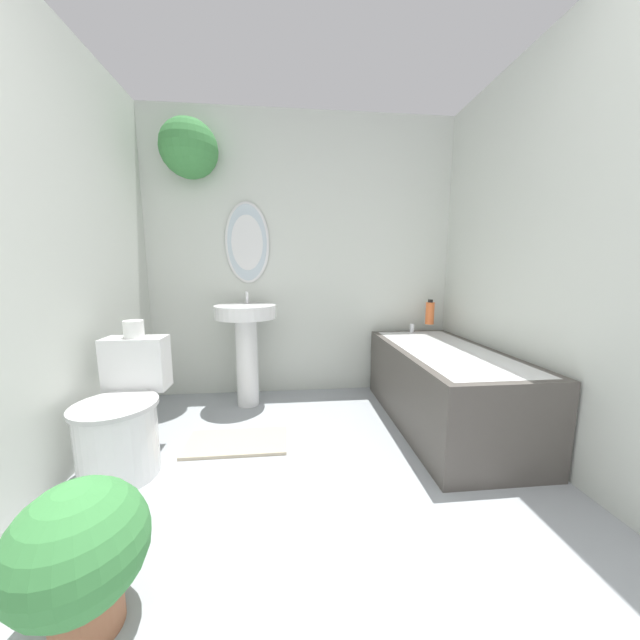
{
  "coord_description": "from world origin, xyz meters",
  "views": [
    {
      "loc": [
        -0.14,
        -0.21,
        1.08
      ],
      "look_at": [
        0.05,
        1.63,
        0.8
      ],
      "focal_mm": 18.0,
      "sensor_mm": 36.0,
      "label": 1
    }
  ],
  "objects_px": {
    "bathtub": "(443,385)",
    "toilet": "(123,421)",
    "pedestal_sink": "(246,336)",
    "potted_plant": "(80,552)",
    "shampoo_bottle": "(430,313)",
    "toilet_paper_roll": "(134,329)"
  },
  "relations": [
    {
      "from": "shampoo_bottle",
      "to": "toilet_paper_roll",
      "type": "relative_size",
      "value": 1.95
    },
    {
      "from": "toilet_paper_roll",
      "to": "bathtub",
      "type": "bearing_deg",
      "value": 3.82
    },
    {
      "from": "toilet",
      "to": "pedestal_sink",
      "type": "relative_size",
      "value": 0.76
    },
    {
      "from": "pedestal_sink",
      "to": "potted_plant",
      "type": "relative_size",
      "value": 1.94
    },
    {
      "from": "bathtub",
      "to": "toilet_paper_roll",
      "type": "bearing_deg",
      "value": -176.18
    },
    {
      "from": "toilet",
      "to": "shampoo_bottle",
      "type": "bearing_deg",
      "value": 23.6
    },
    {
      "from": "pedestal_sink",
      "to": "shampoo_bottle",
      "type": "relative_size",
      "value": 4.28
    },
    {
      "from": "pedestal_sink",
      "to": "potted_plant",
      "type": "bearing_deg",
      "value": -99.66
    },
    {
      "from": "pedestal_sink",
      "to": "potted_plant",
      "type": "distance_m",
      "value": 1.72
    },
    {
      "from": "shampoo_bottle",
      "to": "bathtub",
      "type": "bearing_deg",
      "value": -104.11
    },
    {
      "from": "pedestal_sink",
      "to": "potted_plant",
      "type": "xyz_separation_m",
      "value": [
        -0.28,
        -1.66,
        -0.3
      ]
    },
    {
      "from": "shampoo_bottle",
      "to": "toilet_paper_roll",
      "type": "bearing_deg",
      "value": -161.31
    },
    {
      "from": "bathtub",
      "to": "toilet",
      "type": "bearing_deg",
      "value": -170.2
    },
    {
      "from": "bathtub",
      "to": "potted_plant",
      "type": "xyz_separation_m",
      "value": [
        -1.71,
        -1.18,
        -0.02
      ]
    },
    {
      "from": "bathtub",
      "to": "potted_plant",
      "type": "height_order",
      "value": "bathtub"
    },
    {
      "from": "toilet",
      "to": "pedestal_sink",
      "type": "xyz_separation_m",
      "value": [
        0.57,
        0.82,
        0.29
      ]
    },
    {
      "from": "bathtub",
      "to": "shampoo_bottle",
      "type": "relative_size",
      "value": 6.6
    },
    {
      "from": "toilet",
      "to": "shampoo_bottle",
      "type": "distance_m",
      "value": 2.37
    },
    {
      "from": "toilet",
      "to": "potted_plant",
      "type": "relative_size",
      "value": 1.47
    },
    {
      "from": "toilet",
      "to": "potted_plant",
      "type": "distance_m",
      "value": 0.89
    },
    {
      "from": "bathtub",
      "to": "shampoo_bottle",
      "type": "xyz_separation_m",
      "value": [
        0.15,
        0.59,
        0.44
      ]
    },
    {
      "from": "pedestal_sink",
      "to": "potted_plant",
      "type": "height_order",
      "value": "pedestal_sink"
    }
  ]
}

